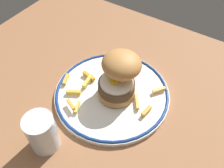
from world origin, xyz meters
TOP-DOWN VIEW (x-y plane):
  - ground_plane at (0.00, 0.00)cm, footprint 110.62×84.38cm
  - dinner_plate at (-5.97, 4.29)cm, footprint 29.78×29.78cm
  - burger at (-4.73, 5.60)cm, footprint 13.52×13.61cm
  - fries_pile at (-8.07, 2.62)cm, footprint 25.05×19.05cm
  - water_glass at (-10.94, -15.48)cm, footprint 6.46×6.46cm

SIDE VIEW (x-z plane):
  - ground_plane at x=0.00cm, z-range -4.00..0.00cm
  - dinner_plate at x=-5.97cm, z-range 0.04..1.64cm
  - fries_pile at x=-8.07cm, z-range 1.37..2.78cm
  - water_glass at x=-10.94cm, z-range -0.55..8.92cm
  - burger at x=-4.73cm, z-range 1.63..13.23cm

